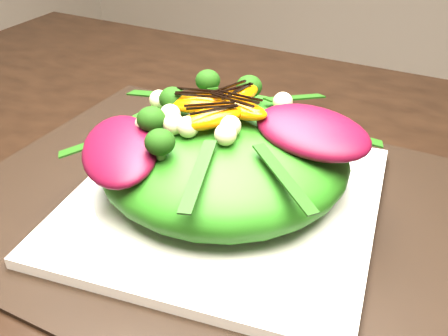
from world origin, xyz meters
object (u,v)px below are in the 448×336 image
at_px(plate_base, 224,201).
at_px(lettuce_mound, 224,157).
at_px(placemat, 224,207).
at_px(orange_segment, 230,106).
at_px(dining_table, 380,276).
at_px(salad_bowl, 224,189).

distance_m(plate_base, lettuce_mound, 0.05).
bearing_deg(placemat, orange_segment, 86.79).
xyz_separation_m(placemat, lettuce_mound, (0.00, 0.00, 0.06)).
xyz_separation_m(placemat, orange_segment, (0.00, 0.01, 0.11)).
height_order(dining_table, placemat, dining_table).
bearing_deg(orange_segment, dining_table, -4.27).
height_order(salad_bowl, lettuce_mound, lettuce_mound).
distance_m(dining_table, lettuce_mound, 0.18).
distance_m(placemat, orange_segment, 0.11).
xyz_separation_m(salad_bowl, orange_segment, (0.00, 0.01, 0.08)).
relative_size(salad_bowl, lettuce_mound, 1.07).
height_order(plate_base, salad_bowl, salad_bowl).
relative_size(plate_base, lettuce_mound, 1.24).
distance_m(dining_table, plate_base, 0.16).
bearing_deg(placemat, dining_table, -0.21).
relative_size(placemat, plate_base, 1.81).
height_order(lettuce_mound, orange_segment, orange_segment).
relative_size(lettuce_mound, orange_segment, 3.83).
relative_size(plate_base, orange_segment, 4.77).
bearing_deg(plate_base, orange_segment, 86.79).
height_order(plate_base, orange_segment, orange_segment).
bearing_deg(salad_bowl, plate_base, 0.00).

